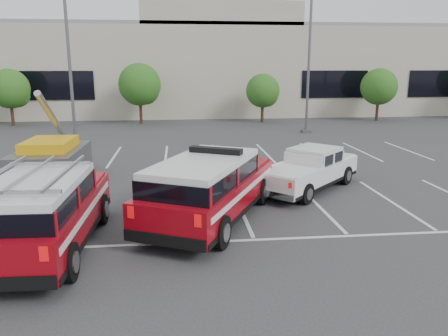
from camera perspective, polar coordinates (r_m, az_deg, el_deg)
The scene contains 13 objects.
ground at distance 14.86m, azimuth 2.08°, elevation -5.15°, with size 120.00×120.00×0.00m, color #323235.
stall_markings at distance 19.15m, azimuth 0.19°, elevation -0.88°, with size 23.00×15.00×0.01m, color silver.
convention_building at distance 45.86m, azimuth -3.38°, elevation 13.35°, with size 60.00×16.99×13.20m.
tree_left at distance 38.28m, azimuth -26.06°, elevation 9.13°, with size 3.07×3.07×4.42m.
tree_mid_left at distance 36.15m, azimuth -10.80°, elevation 10.48°, with size 3.37×3.37×4.85m.
tree_mid_right at distance 36.75m, azimuth 5.20°, elevation 9.86°, with size 2.77×2.77×3.99m.
tree_right at distance 39.90m, azimuth 19.66°, elevation 9.82°, with size 3.07×3.07×4.42m.
light_pole_left at distance 26.63m, azimuth -19.59°, elevation 13.63°, with size 0.90×0.60×10.24m.
light_pole_mid at distance 31.28m, azimuth 11.05°, elevation 13.99°, with size 0.90×0.60×10.24m.
fire_chief_suv at distance 13.39m, azimuth -1.87°, elevation -3.21°, with size 4.80×6.63×2.20m.
white_pickup at distance 17.11m, azimuth 11.01°, elevation -0.70°, with size 4.90×4.92×1.59m.
ladder_suv at distance 12.13m, azimuth -22.52°, elevation -6.03°, with size 2.42×5.79×2.26m.
utility_rig at distance 19.78m, azimuth -22.11°, elevation 0.79°, with size 3.75×4.45×3.75m.
Camera 1 is at (-2.01, -13.95, 4.72)m, focal length 35.00 mm.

